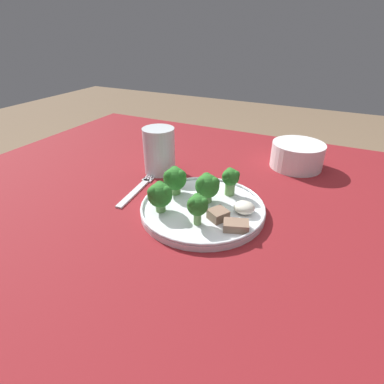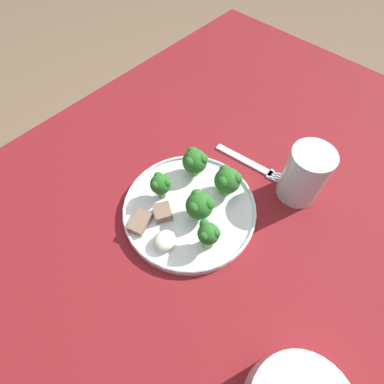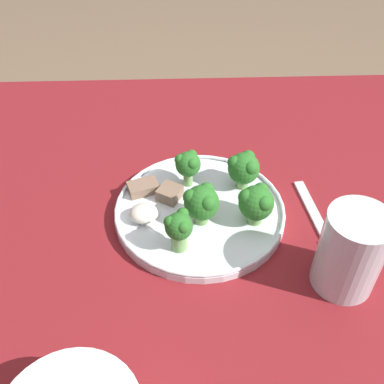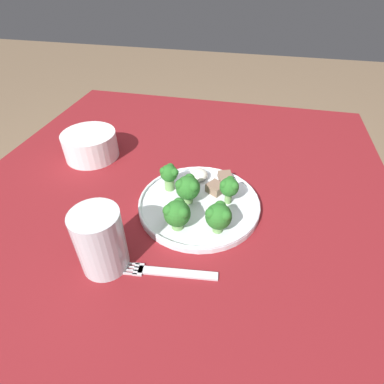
% 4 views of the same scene
% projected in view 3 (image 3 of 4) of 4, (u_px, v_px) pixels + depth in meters
% --- Properties ---
extents(table, '(1.23, 0.96, 0.70)m').
position_uv_depth(table, '(232.00, 282.00, 0.69)').
color(table, maroon).
rests_on(table, ground_plane).
extents(dinner_plate, '(0.25, 0.25, 0.02)m').
position_uv_depth(dinner_plate, '(200.00, 211.00, 0.67)').
color(dinner_plate, white).
rests_on(dinner_plate, table).
extents(fork, '(0.04, 0.19, 0.00)m').
position_uv_depth(fork, '(319.00, 223.00, 0.66)').
color(fork, silver).
rests_on(fork, table).
extents(drinking_glass, '(0.08, 0.08, 0.12)m').
position_uv_depth(drinking_glass, '(349.00, 255.00, 0.55)').
color(drinking_glass, silver).
rests_on(drinking_glass, table).
extents(broccoli_floret_near_rim_left, '(0.05, 0.05, 0.06)m').
position_uv_depth(broccoli_floret_near_rim_left, '(202.00, 202.00, 0.62)').
color(broccoli_floret_near_rim_left, '#709E56').
rests_on(broccoli_floret_near_rim_left, dinner_plate).
extents(broccoli_floret_center_left, '(0.05, 0.05, 0.06)m').
position_uv_depth(broccoli_floret_center_left, '(256.00, 202.00, 0.62)').
color(broccoli_floret_center_left, '#709E56').
rests_on(broccoli_floret_center_left, dinner_plate).
extents(broccoli_floret_back_left, '(0.05, 0.05, 0.06)m').
position_uv_depth(broccoli_floret_back_left, '(244.00, 168.00, 0.68)').
color(broccoli_floret_back_left, '#709E56').
rests_on(broccoli_floret_back_left, dinner_plate).
extents(broccoli_floret_front_left, '(0.04, 0.04, 0.06)m').
position_uv_depth(broccoli_floret_front_left, '(179.00, 228.00, 0.58)').
color(broccoli_floret_front_left, '#709E56').
rests_on(broccoli_floret_front_left, dinner_plate).
extents(broccoli_floret_center_back, '(0.04, 0.04, 0.06)m').
position_uv_depth(broccoli_floret_center_back, '(188.00, 164.00, 0.68)').
color(broccoli_floret_center_back, '#709E56').
rests_on(broccoli_floret_center_back, dinner_plate).
extents(meat_slice_front_slice, '(0.05, 0.04, 0.02)m').
position_uv_depth(meat_slice_front_slice, '(143.00, 188.00, 0.69)').
color(meat_slice_front_slice, '#846651').
rests_on(meat_slice_front_slice, dinner_plate).
extents(meat_slice_middle_slice, '(0.04, 0.04, 0.02)m').
position_uv_depth(meat_slice_middle_slice, '(170.00, 193.00, 0.68)').
color(meat_slice_middle_slice, '#846651').
rests_on(meat_slice_middle_slice, dinner_plate).
extents(sauce_dollop, '(0.04, 0.04, 0.02)m').
position_uv_depth(sauce_dollop, '(144.00, 213.00, 0.64)').
color(sauce_dollop, silver).
rests_on(sauce_dollop, dinner_plate).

